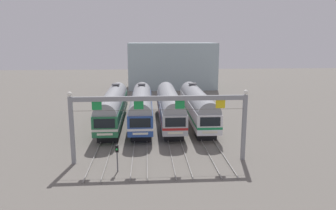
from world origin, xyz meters
TOP-DOWN VIEW (x-y plane):
  - ground_plane at (0.00, 0.00)m, footprint 160.00×160.00m
  - track_bed at (-0.00, 17.00)m, footprint 13.11×70.00m
  - commuter_train_green at (-5.80, -0.00)m, footprint 2.88×18.06m
  - commuter_train_blue at (-1.93, -0.00)m, footprint 2.88×18.06m
  - commuter_train_stainless at (1.93, -0.01)m, footprint 2.88×18.06m
  - commuter_train_white at (5.80, -0.00)m, footprint 2.88×18.06m
  - catenary_gantry at (0.00, -13.50)m, footprint 16.85×0.44m
  - yard_signal_mast at (-3.87, -15.68)m, footprint 0.28×0.35m
  - maintenance_building at (4.90, 33.40)m, footprint 20.42×10.00m

SIDE VIEW (x-z plane):
  - ground_plane at x=0.00m, z-range 0.00..0.00m
  - track_bed at x=0.00m, z-range 0.00..0.15m
  - yard_signal_mast at x=-3.87m, z-range 0.51..3.01m
  - commuter_train_stainless at x=1.93m, z-range 0.30..5.07m
  - commuter_train_green at x=-5.80m, z-range 0.16..5.21m
  - commuter_train_blue at x=-1.93m, z-range 0.16..5.21m
  - commuter_train_white at x=5.80m, z-range 0.16..5.21m
  - catenary_gantry at x=0.00m, z-range 1.60..8.57m
  - maintenance_building at x=4.90m, z-range 0.00..10.65m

